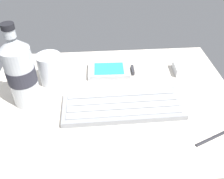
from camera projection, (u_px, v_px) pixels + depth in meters
ground_plane at (112, 102)px, 62.68cm from camera, size 64.00×48.00×2.80cm
keyboard at (123, 105)px, 59.05cm from camera, size 29.15×11.41×1.70cm
handheld_device at (111, 70)px, 70.67cm from camera, size 12.95×7.92×1.50cm
juice_cup at (51, 70)px, 65.25cm from camera, size 6.40×6.40×8.50cm
water_bottle at (21, 72)px, 55.80cm from camera, size 6.73×6.73×20.80cm
charger_block at (186, 69)px, 70.59cm from camera, size 7.25×5.92×2.40cm
stylus_pen at (213, 137)px, 52.10cm from camera, size 9.05×4.27×0.70cm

